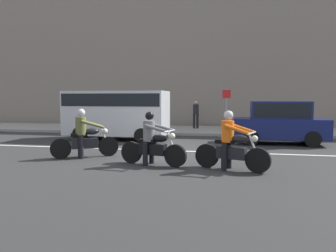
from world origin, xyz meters
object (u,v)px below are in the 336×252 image
at_px(motorcycle_with_rider_olive, 85,138).
at_px(motorcycle_with_rider_gray, 152,143).
at_px(motorcycle_with_rider_orange_stripe, 231,146).
at_px(pedestrian_bystander, 196,112).
at_px(parked_hatchback_navy, 279,122).
at_px(street_sign_post, 226,106).
at_px(parked_van_silver, 117,112).

bearing_deg(motorcycle_with_rider_olive, motorcycle_with_rider_gray, -16.63).
relative_size(motorcycle_with_rider_orange_stripe, pedestrian_bystander, 1.25).
xyz_separation_m(motorcycle_with_rider_olive, parked_hatchback_navy, (6.63, 4.62, 0.28)).
distance_m(motorcycle_with_rider_orange_stripe, street_sign_post, 9.27).
height_order(motorcycle_with_rider_gray, motorcycle_with_rider_olive, motorcycle_with_rider_olive).
relative_size(motorcycle_with_rider_gray, parked_hatchback_navy, 0.54).
height_order(motorcycle_with_rider_orange_stripe, parked_hatchback_navy, parked_hatchback_navy).
height_order(motorcycle_with_rider_orange_stripe, street_sign_post, street_sign_post).
bearing_deg(street_sign_post, motorcycle_with_rider_orange_stripe, -87.65).
xyz_separation_m(motorcycle_with_rider_orange_stripe, street_sign_post, (-0.38, 9.22, 0.86)).
xyz_separation_m(street_sign_post, pedestrian_bystander, (-1.81, 1.26, -0.43)).
bearing_deg(parked_hatchback_navy, motorcycle_with_rider_orange_stripe, -108.94).
xyz_separation_m(motorcycle_with_rider_olive, parked_van_silver, (-0.59, 4.63, 0.66)).
bearing_deg(street_sign_post, pedestrian_bystander, 145.05).
height_order(parked_hatchback_navy, street_sign_post, street_sign_post).
xyz_separation_m(motorcycle_with_rider_olive, street_sign_post, (4.33, 8.25, 0.87)).
bearing_deg(parked_van_silver, street_sign_post, 36.32).
relative_size(parked_hatchback_navy, parked_van_silver, 0.81).
relative_size(motorcycle_with_rider_gray, street_sign_post, 0.91).
bearing_deg(motorcycle_with_rider_olive, parked_hatchback_navy, 34.90).
xyz_separation_m(parked_van_silver, street_sign_post, (4.92, 3.62, 0.21)).
xyz_separation_m(motorcycle_with_rider_orange_stripe, pedestrian_bystander, (-2.19, 10.48, 0.43)).
bearing_deg(motorcycle_with_rider_orange_stripe, street_sign_post, 92.35).
bearing_deg(parked_van_silver, motorcycle_with_rider_gray, -60.33).
height_order(parked_hatchback_navy, parked_van_silver, parked_van_silver).
distance_m(parked_van_silver, pedestrian_bystander, 5.79).
height_order(motorcycle_with_rider_gray, parked_van_silver, parked_van_silver).
relative_size(motorcycle_with_rider_orange_stripe, motorcycle_with_rider_olive, 1.06).
bearing_deg(parked_hatchback_navy, street_sign_post, 122.37).
bearing_deg(pedestrian_bystander, motorcycle_with_rider_gray, -90.33).
relative_size(motorcycle_with_rider_gray, motorcycle_with_rider_orange_stripe, 1.01).
xyz_separation_m(motorcycle_with_rider_olive, pedestrian_bystander, (2.52, 9.51, 0.44)).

